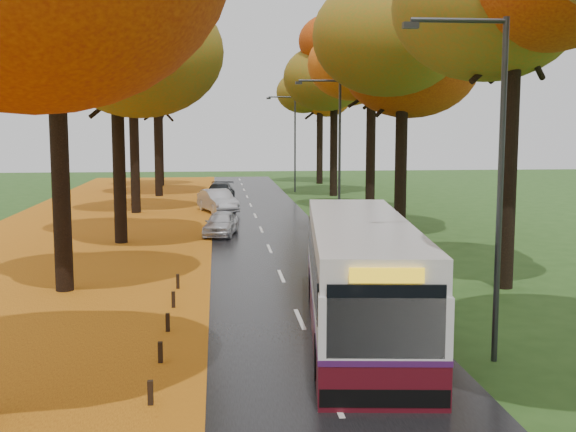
{
  "coord_description": "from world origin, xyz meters",
  "views": [
    {
      "loc": [
        -2.32,
        -8.05,
        5.58
      ],
      "look_at": [
        0.0,
        15.45,
        2.6
      ],
      "focal_mm": 45.0,
      "sensor_mm": 36.0,
      "label": 1
    }
  ],
  "objects": [
    {
      "name": "car_silver",
      "position": [
        -2.29,
        38.09,
        0.77
      ],
      "size": [
        2.79,
        4.66,
        1.45
      ],
      "primitive_type": "imported",
      "rotation": [
        0.0,
        0.0,
        0.31
      ],
      "color": "#9D9FA5",
      "rests_on": "road"
    },
    {
      "name": "streetlamp_far",
      "position": [
        3.95,
        52.0,
        4.71
      ],
      "size": [
        2.45,
        0.18,
        8.0
      ],
      "color": "#333538",
      "rests_on": "ground"
    },
    {
      "name": "car_white",
      "position": [
        -2.15,
        28.18,
        0.65
      ],
      "size": [
        2.08,
        3.79,
        1.22
      ],
      "primitive_type": "imported",
      "rotation": [
        0.0,
        0.0,
        -0.19
      ],
      "color": "silver",
      "rests_on": "road"
    },
    {
      "name": "streetlamp_mid",
      "position": [
        3.95,
        30.0,
        4.71
      ],
      "size": [
        2.45,
        0.18,
        8.0
      ],
      "color": "#333538",
      "rests_on": "ground"
    },
    {
      "name": "leaf_verge",
      "position": [
        -9.0,
        25.0,
        0.01
      ],
      "size": [
        12.0,
        90.0,
        0.02
      ],
      "primitive_type": "cube",
      "color": "#81380B",
      "rests_on": "ground"
    },
    {
      "name": "centre_line",
      "position": [
        0.0,
        25.0,
        0.04
      ],
      "size": [
        0.12,
        90.0,
        0.01
      ],
      "primitive_type": "cube",
      "color": "silver",
      "rests_on": "road"
    },
    {
      "name": "trees_right",
      "position": [
        7.19,
        26.91,
        9.69
      ],
      "size": [
        9.3,
        74.2,
        13.96
      ],
      "color": "black",
      "rests_on": "ground"
    },
    {
      "name": "leaf_drift",
      "position": [
        -3.05,
        25.0,
        0.04
      ],
      "size": [
        0.9,
        90.0,
        0.01
      ],
      "primitive_type": "cube",
      "color": "orange",
      "rests_on": "road"
    },
    {
      "name": "trees_left",
      "position": [
        -7.18,
        27.06,
        9.53
      ],
      "size": [
        9.2,
        74.0,
        13.88
      ],
      "color": "black",
      "rests_on": "ground"
    },
    {
      "name": "bollard_row",
      "position": [
        -3.7,
        4.7,
        0.26
      ],
      "size": [
        0.11,
        23.51,
        0.52
      ],
      "color": "black",
      "rests_on": "ground"
    },
    {
      "name": "bus",
      "position": [
        1.48,
        10.71,
        1.61
      ],
      "size": [
        3.85,
        11.62,
        3.0
      ],
      "rotation": [
        0.0,
        0.0,
        -0.11
      ],
      "color": "#470B13",
      "rests_on": "road"
    },
    {
      "name": "car_dark",
      "position": [
        -2.14,
        44.09,
        0.73
      ],
      "size": [
        2.44,
        4.94,
        1.38
      ],
      "primitive_type": "imported",
      "rotation": [
        0.0,
        0.0,
        -0.11
      ],
      "color": "black",
      "rests_on": "road"
    },
    {
      "name": "streetlamp_near",
      "position": [
        3.95,
        8.0,
        4.71
      ],
      "size": [
        2.45,
        0.18,
        8.0
      ],
      "color": "#333538",
      "rests_on": "ground"
    },
    {
      "name": "road",
      "position": [
        0.0,
        25.0,
        0.02
      ],
      "size": [
        6.5,
        90.0,
        0.04
      ],
      "primitive_type": "cube",
      "color": "black",
      "rests_on": "ground"
    }
  ]
}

